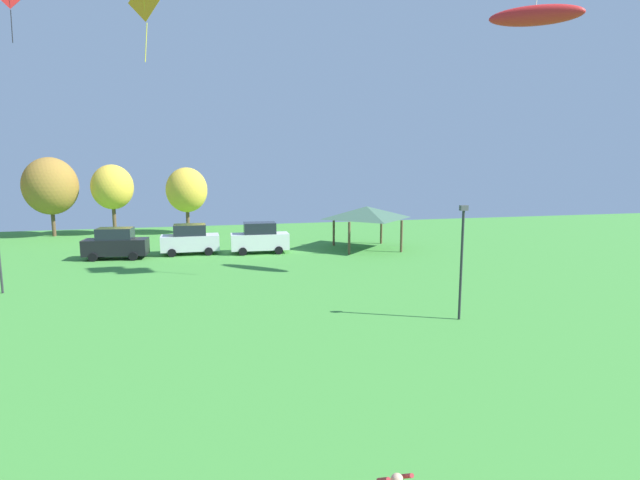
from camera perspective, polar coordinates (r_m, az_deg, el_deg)
name	(u,v)px	position (r m, az deg, el deg)	size (l,w,h in m)	color
kite_flying_4	(144,4)	(35.81, -19.46, 24.10)	(2.03, 1.36, 4.86)	orange
kite_flying_5	(535,16)	(33.69, 23.39, 22.48)	(4.62, 4.30, 1.71)	red
parked_car_leftmost	(116,244)	(40.57, -22.32, -0.40)	(4.76, 2.30, 2.36)	black
parked_car_second_from_left	(190,240)	(40.84, -14.62, 0.05)	(4.48, 2.10, 2.39)	silver
parked_car_third_from_left	(260,238)	(40.32, -6.90, 0.22)	(4.66, 2.14, 2.48)	silver
park_pavilion	(367,213)	(42.05, 5.34, 3.15)	(5.74, 5.84, 3.60)	brown
light_post_1	(462,255)	(23.51, 15.89, -1.65)	(0.36, 0.20, 5.29)	#2D2D33
treeline_tree_1	(50,186)	(55.74, -28.44, 5.44)	(5.10, 5.10, 7.77)	brown
treeline_tree_2	(112,187)	(54.47, -22.65, 5.59)	(4.08, 4.08, 7.06)	brown
treeline_tree_3	(187,190)	(52.93, -14.99, 5.53)	(4.14, 4.14, 6.76)	brown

